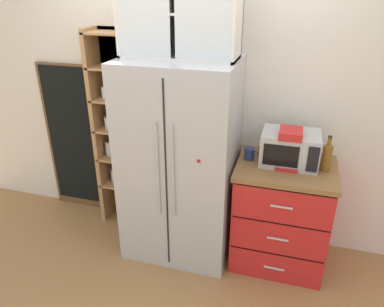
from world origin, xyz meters
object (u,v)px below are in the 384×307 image
at_px(refrigerator, 181,161).
at_px(microwave, 290,148).
at_px(chalkboard_menu, 74,139).
at_px(coffee_maker, 289,147).
at_px(bottle_cobalt, 289,148).
at_px(mug_navy, 249,154).
at_px(bottle_amber, 327,156).
at_px(mug_cream, 288,162).

distance_m(refrigerator, microwave, 0.89).
bearing_deg(chalkboard_menu, microwave, -6.27).
height_order(coffee_maker, chalkboard_menu, chalkboard_menu).
bearing_deg(chalkboard_menu, bottle_cobalt, -5.60).
bearing_deg(refrigerator, mug_navy, 8.29).
xyz_separation_m(microwave, mug_navy, (-0.31, -0.01, -0.08)).
bearing_deg(microwave, bottle_amber, -10.03).
height_order(microwave, mug_cream, microwave).
bearing_deg(coffee_maker, bottle_cobalt, 90.00).
xyz_separation_m(coffee_maker, bottle_cobalt, (0.00, 0.07, -0.04)).
xyz_separation_m(refrigerator, microwave, (0.87, 0.09, 0.19)).
height_order(microwave, coffee_maker, coffee_maker).
bearing_deg(mug_navy, refrigerator, -171.71).
height_order(refrigerator, microwave, refrigerator).
distance_m(microwave, bottle_amber, 0.28).
bearing_deg(mug_cream, chalkboard_menu, 171.84).
relative_size(coffee_maker, mug_navy, 2.65).
xyz_separation_m(bottle_amber, chalkboard_menu, (-2.38, 0.28, -0.27)).
height_order(coffee_maker, bottle_amber, coffee_maker).
bearing_deg(mug_navy, coffee_maker, -5.56).
distance_m(refrigerator, mug_cream, 0.87).
bearing_deg(chalkboard_menu, mug_cream, -8.16).
distance_m(bottle_amber, chalkboard_menu, 2.41).
relative_size(refrigerator, bottle_amber, 6.03).
bearing_deg(microwave, coffee_maker, -100.48).
relative_size(coffee_maker, bottle_cobalt, 1.15).
bearing_deg(mug_navy, chalkboard_menu, 172.26).
height_order(bottle_cobalt, chalkboard_menu, chalkboard_menu).
height_order(refrigerator, mug_navy, refrigerator).
bearing_deg(mug_cream, refrigerator, -178.37).
distance_m(microwave, bottle_cobalt, 0.03).
bearing_deg(chalkboard_menu, refrigerator, -14.76).
bearing_deg(coffee_maker, bottle_amber, -1.28).
relative_size(microwave, coffee_maker, 1.42).
height_order(microwave, bottle_amber, bottle_amber).
bearing_deg(bottle_cobalt, chalkboard_menu, 174.40).
bearing_deg(microwave, refrigerator, -173.81).
bearing_deg(mug_cream, microwave, 85.54).
distance_m(refrigerator, mug_navy, 0.58).
bearing_deg(refrigerator, microwave, 6.19).
xyz_separation_m(bottle_cobalt, chalkboard_menu, (-2.10, 0.21, -0.26)).
xyz_separation_m(refrigerator, coffee_maker, (0.86, 0.05, 0.22)).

